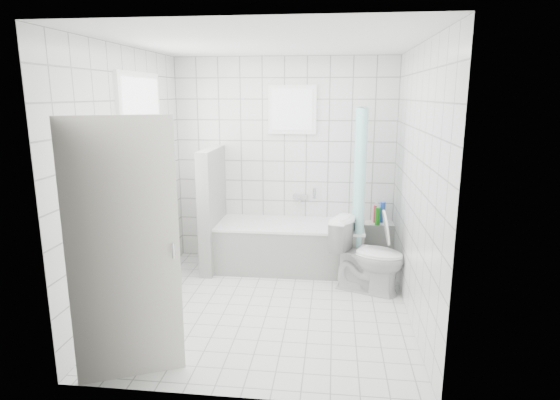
# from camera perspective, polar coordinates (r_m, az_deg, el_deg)

# --- Properties ---
(ground) EXTENTS (3.00, 3.00, 0.00)m
(ground) POSITION_cam_1_polar(r_m,az_deg,el_deg) (4.95, -1.37, -12.82)
(ground) COLOR white
(ground) RESTS_ON ground
(ceiling) EXTENTS (3.00, 3.00, 0.00)m
(ceiling) POSITION_cam_1_polar(r_m,az_deg,el_deg) (4.49, -1.55, 18.66)
(ceiling) COLOR white
(ceiling) RESTS_ON ground
(wall_back) EXTENTS (2.80, 0.02, 2.60)m
(wall_back) POSITION_cam_1_polar(r_m,az_deg,el_deg) (6.01, 0.54, 4.75)
(wall_back) COLOR white
(wall_back) RESTS_ON ground
(wall_front) EXTENTS (2.80, 0.02, 2.60)m
(wall_front) POSITION_cam_1_polar(r_m,az_deg,el_deg) (3.10, -5.31, -2.96)
(wall_front) COLOR white
(wall_front) RESTS_ON ground
(wall_left) EXTENTS (0.02, 3.00, 2.60)m
(wall_left) POSITION_cam_1_polar(r_m,az_deg,el_deg) (4.94, -17.78, 2.37)
(wall_left) COLOR white
(wall_left) RESTS_ON ground
(wall_right) EXTENTS (0.02, 3.00, 2.60)m
(wall_right) POSITION_cam_1_polar(r_m,az_deg,el_deg) (4.57, 16.22, 1.68)
(wall_right) COLOR white
(wall_right) RESTS_ON ground
(window_left) EXTENTS (0.01, 0.90, 1.40)m
(window_left) POSITION_cam_1_polar(r_m,az_deg,el_deg) (5.15, -16.19, 6.26)
(window_left) COLOR white
(window_left) RESTS_ON wall_left
(window_back) EXTENTS (0.50, 0.01, 0.50)m
(window_back) POSITION_cam_1_polar(r_m,az_deg,el_deg) (5.90, 1.49, 10.93)
(window_back) COLOR white
(window_back) RESTS_ON wall_back
(window_sill) EXTENTS (0.18, 1.02, 0.08)m
(window_sill) POSITION_cam_1_polar(r_m,az_deg,el_deg) (5.26, -15.24, -1.76)
(window_sill) COLOR white
(window_sill) RESTS_ON wall_left
(door) EXTENTS (0.75, 0.36, 2.00)m
(door) POSITION_cam_1_polar(r_m,az_deg,el_deg) (3.64, -18.46, -6.16)
(door) COLOR silver
(door) RESTS_ON ground
(bathtub) EXTENTS (1.80, 0.77, 0.58)m
(bathtub) POSITION_cam_1_polar(r_m,az_deg,el_deg) (5.87, 1.22, -5.59)
(bathtub) COLOR white
(bathtub) RESTS_ON ground
(partition_wall) EXTENTS (0.15, 0.85, 1.50)m
(partition_wall) POSITION_cam_1_polar(r_m,az_deg,el_deg) (5.86, -8.22, -1.08)
(partition_wall) COLOR white
(partition_wall) RESTS_ON ground
(tiled_ledge) EXTENTS (0.40, 0.24, 0.55)m
(tiled_ledge) POSITION_cam_1_polar(r_m,az_deg,el_deg) (6.12, 11.86, -5.24)
(tiled_ledge) COLOR white
(tiled_ledge) RESTS_ON ground
(toilet) EXTENTS (0.90, 0.71, 0.81)m
(toilet) POSITION_cam_1_polar(r_m,az_deg,el_deg) (5.27, 10.68, -6.69)
(toilet) COLOR white
(toilet) RESTS_ON ground
(curtain_rod) EXTENTS (0.02, 0.80, 0.02)m
(curtain_rod) POSITION_cam_1_polar(r_m,az_deg,el_deg) (5.53, 10.12, 11.14)
(curtain_rod) COLOR silver
(curtain_rod) RESTS_ON wall_back
(shower_curtain) EXTENTS (0.14, 0.48, 1.78)m
(shower_curtain) POSITION_cam_1_polar(r_m,az_deg,el_deg) (5.50, 9.84, 1.69)
(shower_curtain) COLOR #45CCC6
(shower_curtain) RESTS_ON curtain_rod
(tub_faucet) EXTENTS (0.18, 0.06, 0.06)m
(tub_faucet) POSITION_cam_1_polar(r_m,az_deg,el_deg) (6.04, 2.49, 0.43)
(tub_faucet) COLOR silver
(tub_faucet) RESTS_ON wall_back
(sill_bottles) EXTENTS (0.16, 0.79, 0.33)m
(sill_bottles) POSITION_cam_1_polar(r_m,az_deg,el_deg) (5.22, -15.22, 0.09)
(sill_bottles) COLOR white
(sill_bottles) RESTS_ON window_sill
(ledge_bottles) EXTENTS (0.15, 0.20, 0.26)m
(ledge_bottles) POSITION_cam_1_polar(r_m,az_deg,el_deg) (6.00, 11.99, -1.70)
(ledge_bottles) COLOR blue
(ledge_bottles) RESTS_ON tiled_ledge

